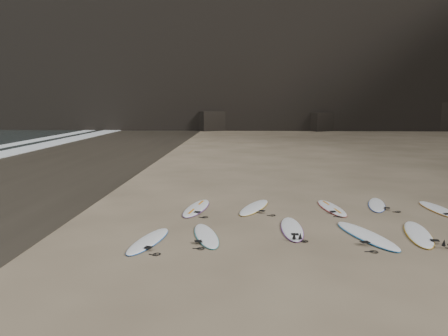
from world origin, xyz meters
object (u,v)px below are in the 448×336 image
object	(u,v)px
surfboard_1	(206,235)
surfboard_9	(440,209)
surfboard_3	(366,235)
surfboard_5	(196,208)
surfboard_4	(418,234)
surfboard_6	(254,207)
surfboard_0	(149,240)
surfboard_7	(332,208)
surfboard_8	(377,205)
surfboard_2	(292,228)

from	to	relation	value
surfboard_1	surfboard_9	xyz separation A→B (m)	(7.65, 3.20, 0.00)
surfboard_3	surfboard_5	size ratio (longest dim) A/B	1.08
surfboard_4	surfboard_3	bearing A→B (deg)	-160.41
surfboard_6	surfboard_9	bearing A→B (deg)	19.04
surfboard_0	surfboard_4	size ratio (longest dim) A/B	0.90
surfboard_6	surfboard_1	bearing A→B (deg)	-93.37
surfboard_3	surfboard_7	xyz separation A→B (m)	(-0.32, 3.13, -0.01)
surfboard_0	surfboard_1	world-z (taller)	surfboard_0
surfboard_0	surfboard_5	xyz separation A→B (m)	(0.88, 3.60, 0.00)
surfboard_1	surfboard_8	distance (m)	6.92
surfboard_1	surfboard_9	size ratio (longest dim) A/B	0.91
surfboard_2	surfboard_7	xyz separation A→B (m)	(1.64, 2.55, -0.00)
surfboard_4	surfboard_9	size ratio (longest dim) A/B	1.02
surfboard_3	surfboard_7	distance (m)	3.14
surfboard_2	surfboard_5	distance (m)	3.80
surfboard_5	surfboard_7	world-z (taller)	surfboard_5
surfboard_9	surfboard_1	bearing A→B (deg)	-162.75
surfboard_0	surfboard_6	size ratio (longest dim) A/B	0.93
surfboard_1	surfboard_4	size ratio (longest dim) A/B	0.89
surfboard_4	surfboard_9	bearing A→B (deg)	68.73
surfboard_1	surfboard_8	xyz separation A→B (m)	(5.75, 3.85, -0.00)
surfboard_2	surfboard_8	size ratio (longest dim) A/B	1.07
surfboard_6	surfboard_0	bearing A→B (deg)	-107.37
surfboard_4	surfboard_8	world-z (taller)	surfboard_4
surfboard_8	surfboard_9	bearing A→B (deg)	-4.49
surfboard_4	surfboard_6	distance (m)	5.30
surfboard_0	surfboard_2	size ratio (longest dim) A/B	0.96
surfboard_5	surfboard_6	xyz separation A→B (m)	(1.99, 0.19, -0.00)
surfboard_2	surfboard_3	size ratio (longest dim) A/B	0.88
surfboard_2	surfboard_3	bearing A→B (deg)	-15.43
surfboard_0	surfboard_8	distance (m)	8.44
surfboard_3	surfboard_5	distance (m)	5.75
surfboard_5	surfboard_1	bearing A→B (deg)	-70.21
surfboard_8	surfboard_3	bearing A→B (deg)	-96.11
surfboard_0	surfboard_6	world-z (taller)	surfboard_6
surfboard_3	surfboard_8	size ratio (longest dim) A/B	1.23
surfboard_1	surfboard_4	distance (m)	5.85
surfboard_0	surfboard_4	bearing A→B (deg)	19.06
surfboard_3	surfboard_8	distance (m)	3.92
surfboard_5	surfboard_9	bearing A→B (deg)	9.72
surfboard_0	surfboard_9	size ratio (longest dim) A/B	0.92
surfboard_7	surfboard_8	xyz separation A→B (m)	(1.69, 0.55, -0.00)
surfboard_5	surfboard_6	size ratio (longest dim) A/B	1.03
surfboard_2	surfboard_0	bearing A→B (deg)	-161.08
surfboard_2	surfboard_6	size ratio (longest dim) A/B	0.97
surfboard_0	surfboard_7	world-z (taller)	surfboard_7
surfboard_5	surfboard_6	world-z (taller)	surfboard_5
surfboard_2	surfboard_8	bearing A→B (deg)	43.74
surfboard_5	surfboard_4	bearing A→B (deg)	-13.81
surfboard_1	surfboard_0	bearing A→B (deg)	-174.20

